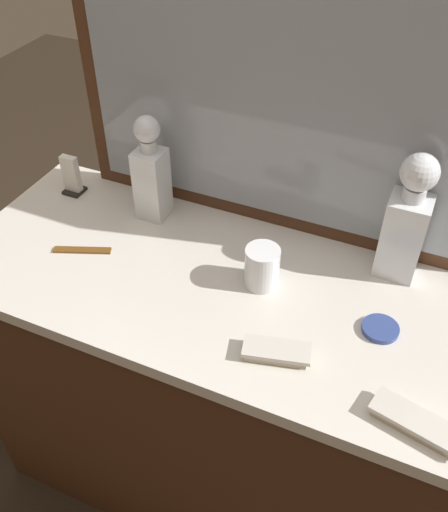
% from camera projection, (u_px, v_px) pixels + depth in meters
% --- Properties ---
extents(ground_plane, '(6.00, 6.00, 0.00)m').
position_uv_depth(ground_plane, '(224.00, 473.00, 1.85)').
color(ground_plane, '#2D2319').
extents(dresser, '(1.29, 0.55, 0.86)m').
position_uv_depth(dresser, '(224.00, 395.00, 1.56)').
color(dresser, '#472816').
rests_on(dresser, ground_plane).
extents(dresser_mirror, '(0.98, 0.03, 0.72)m').
position_uv_depth(dresser_mirror, '(273.00, 86.00, 1.22)').
color(dresser_mirror, '#472816').
rests_on(dresser_mirror, dresser).
extents(crystal_decanter_left, '(0.09, 0.09, 0.30)m').
position_uv_depth(crystal_decanter_left, '(405.00, 228.00, 1.23)').
color(crystal_decanter_left, white).
rests_on(crystal_decanter_left, dresser).
extents(crystal_decanter_rear, '(0.07, 0.07, 0.28)m').
position_uv_depth(crystal_decanter_rear, '(152.00, 178.00, 1.40)').
color(crystal_decanter_rear, white).
rests_on(crystal_decanter_rear, dresser).
extents(crystal_tumbler_front, '(0.08, 0.08, 0.10)m').
position_uv_depth(crystal_tumbler_front, '(262.00, 268.00, 1.25)').
color(crystal_tumbler_front, white).
rests_on(crystal_tumbler_front, dresser).
extents(silver_brush_far_left, '(0.14, 0.09, 0.02)m').
position_uv_depth(silver_brush_far_left, '(276.00, 352.00, 1.11)').
color(silver_brush_far_left, '#B7A88C').
rests_on(silver_brush_far_left, dresser).
extents(silver_brush_front, '(0.17, 0.09, 0.02)m').
position_uv_depth(silver_brush_front, '(417.00, 423.00, 0.99)').
color(silver_brush_front, '#B7A88C').
rests_on(silver_brush_front, dresser).
extents(porcelain_dish, '(0.08, 0.08, 0.01)m').
position_uv_depth(porcelain_dish, '(380.00, 330.00, 1.16)').
color(porcelain_dish, '#33478C').
rests_on(porcelain_dish, dresser).
extents(tortoiseshell_comb, '(0.14, 0.07, 0.01)m').
position_uv_depth(tortoiseshell_comb, '(82.00, 250.00, 1.36)').
color(tortoiseshell_comb, brown).
rests_on(tortoiseshell_comb, dresser).
extents(napkin_holder, '(0.05, 0.05, 0.11)m').
position_uv_depth(napkin_holder, '(72.00, 178.00, 1.52)').
color(napkin_holder, black).
rests_on(napkin_holder, dresser).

